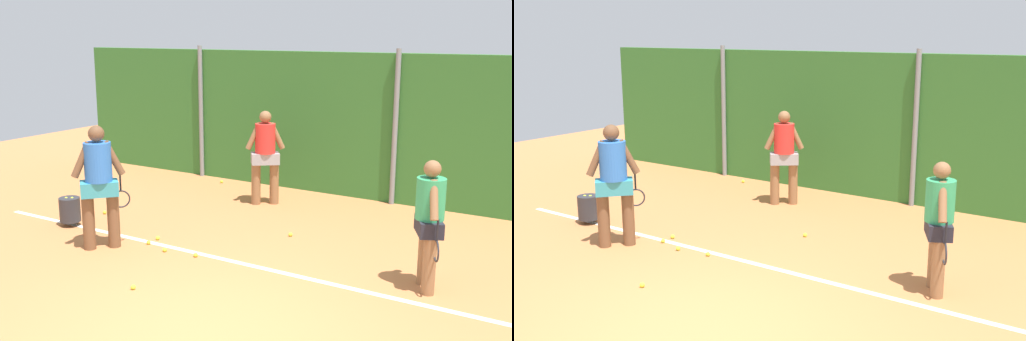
# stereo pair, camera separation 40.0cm
# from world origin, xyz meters

# --- Properties ---
(ground_plane) EXTENTS (25.19, 25.19, 0.00)m
(ground_plane) POSITION_xyz_m (0.00, 1.89, 0.00)
(ground_plane) COLOR #C67542
(hedge_fence_backdrop) EXTENTS (15.95, 0.25, 2.90)m
(hedge_fence_backdrop) POSITION_xyz_m (0.00, 6.42, 1.45)
(hedge_fence_backdrop) COLOR #33702D
(hedge_fence_backdrop) RESTS_ON ground_plane
(fence_post_left) EXTENTS (0.10, 0.10, 3.00)m
(fence_post_left) POSITION_xyz_m (-4.60, 6.25, 1.50)
(fence_post_left) COLOR gray
(fence_post_left) RESTS_ON ground_plane
(fence_post_center) EXTENTS (0.10, 0.10, 3.00)m
(fence_post_center) POSITION_xyz_m (0.00, 6.25, 1.50)
(fence_post_center) COLOR gray
(fence_post_center) RESTS_ON ground_plane
(court_baseline_paint) EXTENTS (11.65, 0.10, 0.01)m
(court_baseline_paint) POSITION_xyz_m (0.00, 2.03, 0.00)
(court_baseline_paint) COLOR white
(court_baseline_paint) RESTS_ON ground_plane
(player_foreground_near) EXTENTS (0.62, 0.71, 1.93)m
(player_foreground_near) POSITION_xyz_m (-3.00, 1.47, 1.08)
(player_foreground_near) COLOR brown
(player_foreground_near) RESTS_ON ground_plane
(player_midcourt) EXTENTS (0.50, 0.70, 1.73)m
(player_midcourt) POSITION_xyz_m (1.77, 2.54, 0.97)
(player_midcourt) COLOR #8C603D
(player_midcourt) RESTS_ON ground_plane
(player_backcourt_far) EXTENTS (0.64, 0.57, 1.83)m
(player_backcourt_far) POSITION_xyz_m (-2.12, 4.96, 1.03)
(player_backcourt_far) COLOR #8C603D
(player_backcourt_far) RESTS_ON ground_plane
(ball_hopper) EXTENTS (0.36, 0.36, 0.51)m
(ball_hopper) POSITION_xyz_m (-4.29, 1.99, 0.29)
(ball_hopper) COLOR #2D2D33
(ball_hopper) RESTS_ON ground_plane
(tennis_ball_0) EXTENTS (0.07, 0.07, 0.07)m
(tennis_ball_0) POSITION_xyz_m (-1.48, 0.51, 0.03)
(tennis_ball_0) COLOR #CCDB33
(tennis_ball_0) RESTS_ON ground_plane
(tennis_ball_1) EXTENTS (0.07, 0.07, 0.07)m
(tennis_ball_1) POSITION_xyz_m (-2.04, 1.83, 0.03)
(tennis_ball_1) COLOR #CCDB33
(tennis_ball_1) RESTS_ON ground_plane
(tennis_ball_2) EXTENTS (0.07, 0.07, 0.07)m
(tennis_ball_2) POSITION_xyz_m (-2.50, 2.19, 0.03)
(tennis_ball_2) COLOR #CCDB33
(tennis_ball_2) RESTS_ON ground_plane
(tennis_ball_3) EXTENTS (0.07, 0.07, 0.07)m
(tennis_ball_3) POSITION_xyz_m (-2.48, 1.95, 0.03)
(tennis_ball_3) COLOR #CCDB33
(tennis_ball_3) RESTS_ON ground_plane
(tennis_ball_4) EXTENTS (0.07, 0.07, 0.07)m
(tennis_ball_4) POSITION_xyz_m (-4.29, 2.79, 0.03)
(tennis_ball_4) COLOR #CCDB33
(tennis_ball_4) RESTS_ON ground_plane
(tennis_ball_6) EXTENTS (0.07, 0.07, 0.07)m
(tennis_ball_6) POSITION_xyz_m (-3.80, 5.89, 0.03)
(tennis_ball_6) COLOR #CCDB33
(tennis_ball_6) RESTS_ON ground_plane
(tennis_ball_7) EXTENTS (0.07, 0.07, 0.07)m
(tennis_ball_7) POSITION_xyz_m (-0.75, 3.48, 0.03)
(tennis_ball_7) COLOR #CCDB33
(tennis_ball_7) RESTS_ON ground_plane
(tennis_ball_10) EXTENTS (0.07, 0.07, 0.07)m
(tennis_ball_10) POSITION_xyz_m (-1.51, 1.90, 0.03)
(tennis_ball_10) COLOR #CCDB33
(tennis_ball_10) RESTS_ON ground_plane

